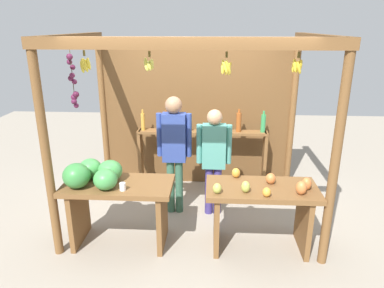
# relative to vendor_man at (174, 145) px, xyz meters

# --- Properties ---
(ground_plane) EXTENTS (12.00, 12.00, 0.00)m
(ground_plane) POSITION_rel_vendor_man_xyz_m (0.26, -0.02, -1.03)
(ground_plane) COLOR gray
(ground_plane) RESTS_ON ground
(market_stall) EXTENTS (3.21, 2.22, 2.48)m
(market_stall) POSITION_rel_vendor_man_xyz_m (0.25, 0.48, 0.42)
(market_stall) COLOR brown
(market_stall) RESTS_ON ground
(fruit_counter_left) EXTENTS (1.30, 0.68, 1.10)m
(fruit_counter_left) POSITION_rel_vendor_man_xyz_m (-0.72, -0.82, -0.29)
(fruit_counter_left) COLOR brown
(fruit_counter_left) RESTS_ON ground
(fruit_counter_right) EXTENTS (1.30, 0.64, 0.96)m
(fruit_counter_right) POSITION_rel_vendor_man_xyz_m (1.12, -0.81, -0.43)
(fruit_counter_right) COLOR brown
(fruit_counter_right) RESTS_ON ground
(bottle_shelf_unit) EXTENTS (2.06, 0.22, 1.36)m
(bottle_shelf_unit) POSITION_rel_vendor_man_xyz_m (0.38, 0.78, -0.22)
(bottle_shelf_unit) COLOR brown
(bottle_shelf_unit) RESTS_ON ground
(vendor_man) EXTENTS (0.48, 0.23, 1.70)m
(vendor_man) POSITION_rel_vendor_man_xyz_m (0.00, 0.00, 0.00)
(vendor_man) COLOR #335E47
(vendor_man) RESTS_ON ground
(vendor_woman) EXTENTS (0.48, 0.21, 1.53)m
(vendor_woman) POSITION_rel_vendor_man_xyz_m (0.55, -0.02, -0.11)
(vendor_woman) COLOR navy
(vendor_woman) RESTS_ON ground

